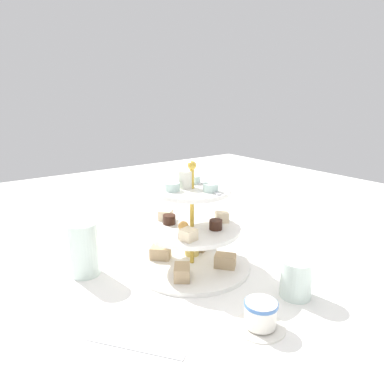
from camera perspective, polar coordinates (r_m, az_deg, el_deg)
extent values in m
plane|color=white|center=(0.86, 0.00, -12.00)|extent=(2.40, 2.40, 0.00)
cylinder|color=white|center=(0.86, 0.00, -11.70)|extent=(0.28, 0.28, 0.01)
cylinder|color=white|center=(0.82, 0.00, -5.96)|extent=(0.23, 0.23, 0.01)
cylinder|color=white|center=(0.79, 0.00, 0.26)|extent=(0.18, 0.18, 0.01)
cylinder|color=gold|center=(0.81, 0.00, -4.23)|extent=(0.01, 0.01, 0.25)
sphere|color=gold|center=(0.78, 0.00, 4.37)|extent=(0.02, 0.02, 0.02)
cube|color=tan|center=(0.78, -1.65, -12.98)|extent=(0.06, 0.06, 0.03)
cube|color=tan|center=(0.83, 5.44, -11.11)|extent=(0.06, 0.06, 0.03)
cube|color=tan|center=(0.92, 1.38, -8.38)|extent=(0.05, 0.06, 0.03)
cube|color=tan|center=(0.87, -5.17, -9.83)|extent=(0.06, 0.06, 0.03)
cylinder|color=#E5C660|center=(0.89, -0.02, -9.76)|extent=(0.04, 0.04, 0.01)
cylinder|color=#381E14|center=(0.80, 3.90, -5.34)|extent=(0.03, 0.03, 0.02)
cylinder|color=#381E14|center=(0.83, -3.74, -4.48)|extent=(0.03, 0.03, 0.02)
cube|color=beige|center=(0.86, -4.33, -3.76)|extent=(0.04, 0.04, 0.02)
cube|color=beige|center=(0.74, -0.60, -6.98)|extent=(0.04, 0.04, 0.02)
cube|color=beige|center=(0.85, 4.92, -4.05)|extent=(0.04, 0.04, 0.02)
sphere|color=gold|center=(0.78, -1.40, -5.63)|extent=(0.02, 0.02, 0.02)
cylinder|color=silver|center=(0.83, 0.21, 2.07)|extent=(0.03, 0.03, 0.02)
cylinder|color=silver|center=(0.77, -3.27, 0.85)|extent=(0.03, 0.03, 0.02)
cylinder|color=silver|center=(0.76, 3.06, 0.75)|extent=(0.03, 0.03, 0.02)
cylinder|color=white|center=(0.79, -1.09, 2.12)|extent=(0.04, 0.04, 0.04)
cube|color=silver|center=(0.77, 3.34, 0.41)|extent=(0.09, 0.04, 0.00)
cube|color=silver|center=(0.83, -0.14, 1.56)|extent=(0.09, 0.05, 0.00)
cylinder|color=silver|center=(0.83, -17.27, -8.88)|extent=(0.07, 0.07, 0.12)
cylinder|color=silver|center=(0.76, 16.69, -13.37)|extent=(0.06, 0.06, 0.08)
cylinder|color=white|center=(0.67, 11.03, -20.67)|extent=(0.09, 0.09, 0.01)
cylinder|color=white|center=(0.66, 11.15, -18.87)|extent=(0.06, 0.06, 0.04)
cylinder|color=#4772B2|center=(0.65, 11.23, -17.51)|extent=(0.06, 0.06, 0.01)
cube|color=silver|center=(1.12, -4.84, -5.19)|extent=(0.05, 0.17, 0.00)
cube|color=silver|center=(0.63, -9.37, -23.69)|extent=(0.14, 0.11, 0.00)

